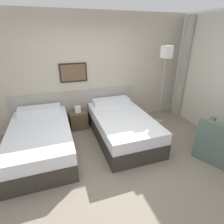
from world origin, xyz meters
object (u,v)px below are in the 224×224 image
bed_near_window (122,126)px  floor_lamp (166,60)px  bed_near_door (41,140)px  nightstand (79,119)px  armchair (221,144)px

bed_near_window → floor_lamp: size_ratio=1.03×
bed_near_door → nightstand: (0.86, 0.78, -0.06)m
bed_near_window → armchair: bearing=-39.2°
floor_lamp → bed_near_window: bearing=-160.7°
bed_near_door → bed_near_window: same height
floor_lamp → armchair: floor_lamp is taller
bed_near_door → bed_near_window: (1.72, 0.00, 0.00)m
bed_near_door → armchair: bearing=-21.1°
bed_near_door → nightstand: bed_near_door is taller
bed_near_door → floor_lamp: (2.99, 0.45, 1.34)m
bed_near_window → armchair: size_ratio=1.96×
nightstand → armchair: size_ratio=0.57×
bed_near_door → armchair: armchair is taller
armchair → nightstand: bearing=25.4°
bed_near_window → nightstand: bearing=137.7°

